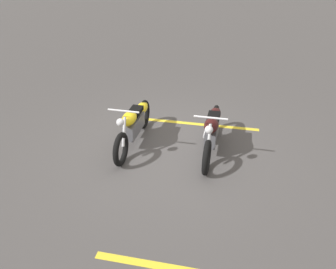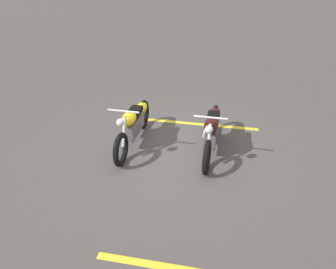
{
  "view_description": "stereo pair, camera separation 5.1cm",
  "coord_description": "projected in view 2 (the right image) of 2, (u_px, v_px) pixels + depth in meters",
  "views": [
    {
      "loc": [
        5.98,
        0.7,
        3.73
      ],
      "look_at": [
        0.61,
        0.0,
        0.65
      ],
      "focal_mm": 35.49,
      "sensor_mm": 36.0,
      "label": 1
    },
    {
      "loc": [
        5.99,
        0.65,
        3.73
      ],
      "look_at": [
        0.61,
        0.0,
        0.65
      ],
      "focal_mm": 35.49,
      "sensor_mm": 36.0,
      "label": 2
    }
  ],
  "objects": [
    {
      "name": "ground_plane",
      "position": [
        171.0,
        147.0,
        7.08
      ],
      "size": [
        60.0,
        60.0,
        0.0
      ],
      "primitive_type": "plane",
      "color": "#474444"
    },
    {
      "name": "parking_stripe_near",
      "position": [
        191.0,
        123.0,
        8.01
      ],
      "size": [
        0.36,
        3.2,
        0.01
      ],
      "primitive_type": "cube",
      "rotation": [
        0.0,
        0.0,
        1.49
      ],
      "color": "yellow",
      "rests_on": "ground"
    },
    {
      "name": "motorcycle_dark_foreground",
      "position": [
        212.0,
        130.0,
        6.77
      ],
      "size": [
        2.23,
        0.62,
        1.04
      ],
      "rotation": [
        0.0,
        0.0,
        -0.09
      ],
      "color": "black",
      "rests_on": "ground"
    },
    {
      "name": "motorcycle_bright_foreground",
      "position": [
        134.0,
        124.0,
        7.01
      ],
      "size": [
        2.23,
        0.62,
        1.04
      ],
      "rotation": [
        0.0,
        0.0,
        -0.1
      ],
      "color": "black",
      "rests_on": "ground"
    }
  ]
}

